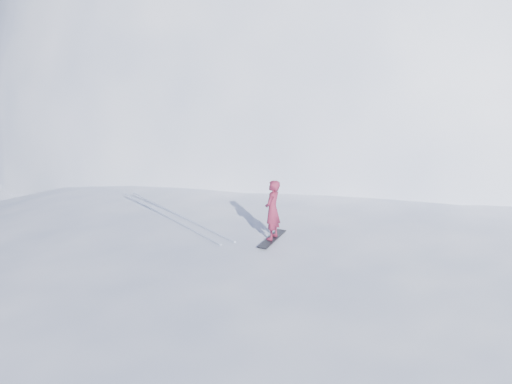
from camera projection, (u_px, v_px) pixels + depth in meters
ground at (317, 345)px, 13.19m from camera, size 400.00×400.00×0.00m
near_ridge at (291, 288)px, 16.18m from camera, size 36.00×28.00×4.80m
summit_peak at (361, 129)px, 44.87m from camera, size 60.00×56.00×56.00m
peak_shoulder at (277, 155)px, 34.56m from camera, size 28.00×24.00×18.00m
wind_bumps at (261, 312)px, 14.76m from camera, size 16.00×14.40×1.00m
snowboard at (272, 239)px, 13.91m from camera, size 1.32×1.13×0.02m
snowboarder at (272, 210)px, 13.66m from camera, size 0.73×0.69×1.67m
board_tracks at (172, 214)px, 15.81m from camera, size 1.73×5.88×0.04m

